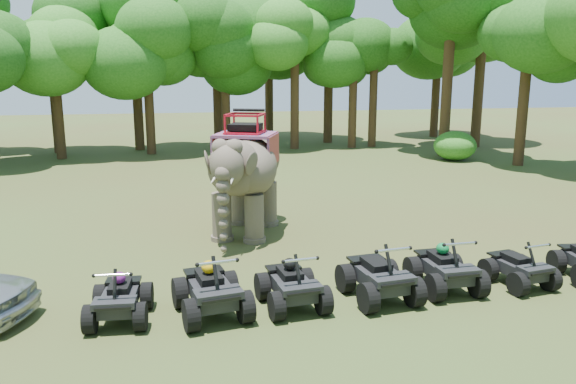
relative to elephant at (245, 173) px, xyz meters
name	(u,v)px	position (x,y,z in m)	size (l,w,h in m)	color
ground	(298,280)	(0.70, -4.28, -1.87)	(110.00, 110.00, 0.00)	#47381E
elephant	(245,173)	(0.00, 0.00, 0.00)	(1.96, 4.45, 3.74)	brown
atv_0	(119,292)	(-3.26, -5.73, -1.28)	(1.17, 1.60, 1.19)	black
atv_1	(211,283)	(-1.44, -5.82, -1.19)	(1.34, 1.84, 1.37)	black
atv_2	(292,278)	(0.26, -5.75, -1.24)	(1.24, 1.70, 1.26)	black
atv_3	(379,269)	(2.20, -5.72, -1.19)	(1.33, 1.83, 1.35)	black
atv_4	(445,262)	(3.86, -5.51, -1.22)	(1.29, 1.76, 1.31)	black
atv_5	(519,262)	(5.67, -5.61, -1.30)	(1.12, 1.54, 1.14)	black
tree_0	(217,83)	(0.70, 20.55, 2.22)	(5.73, 5.73, 8.18)	#195114
tree_1	(295,84)	(5.36, 18.13, 2.16)	(5.65, 5.65, 8.07)	#195114
tree_2	(373,90)	(10.54, 18.14, 1.76)	(5.09, 5.09, 7.27)	#195114
tree_3	(448,70)	(13.27, 13.47, 3.02)	(6.84, 6.84, 9.78)	#195114
tree_4	(525,87)	(15.61, 9.61, 2.17)	(5.65, 5.65, 8.08)	#195114
tree_26	(56,88)	(-8.42, 16.67, 2.07)	(5.51, 5.51, 7.88)	#195114
tree_27	(136,73)	(-4.29, 19.59, 2.88)	(6.66, 6.66, 9.51)	#195114
tree_28	(329,67)	(8.26, 20.76, 3.22)	(7.13, 7.13, 10.19)	#195114
tree_29	(353,89)	(9.12, 17.97, 1.87)	(5.23, 5.23, 7.48)	#195114
tree_31	(437,70)	(16.98, 22.54, 3.03)	(6.86, 6.86, 9.80)	#195114
tree_33	(269,68)	(4.84, 24.80, 3.20)	(7.10, 7.10, 10.14)	#195114
tree_34	(481,62)	(17.13, 16.75, 3.53)	(7.57, 7.57, 10.81)	#195114
tree_35	(225,84)	(1.11, 18.85, 2.17)	(5.66, 5.66, 8.08)	#195114
tree_37	(53,79)	(-9.03, 19.25, 2.51)	(6.13, 6.13, 8.76)	#195114
tree_38	(148,86)	(-3.50, 17.57, 2.13)	(5.60, 5.60, 8.00)	#195114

